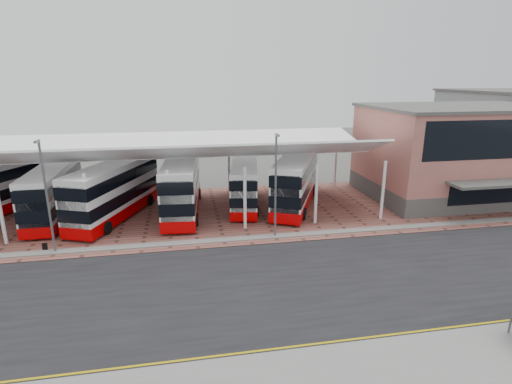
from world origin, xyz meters
TOP-DOWN VIEW (x-y plane):
  - ground at (0.00, 0.00)m, footprint 140.00×140.00m
  - road at (0.00, -1.00)m, footprint 120.00×14.00m
  - forecourt at (2.00, 13.00)m, footprint 72.00×16.00m
  - sidewalk at (0.00, -9.00)m, footprint 120.00×4.00m
  - north_kerb at (0.00, 6.20)m, footprint 120.00×0.80m
  - yellow_line_near at (0.00, -7.00)m, footprint 120.00×0.12m
  - yellow_line_far at (0.00, -6.70)m, footprint 120.00×0.12m
  - canopy at (-6.00, 13.94)m, footprint 37.00×11.63m
  - terminal at (23.00, 13.92)m, footprint 18.40×14.40m
  - lamp_west at (-14.00, 6.27)m, footprint 0.16×0.90m
  - lamp_east at (2.00, 6.27)m, footprint 0.16×0.90m
  - bus_1 at (-15.98, 13.96)m, footprint 2.87×10.98m
  - bus_2 at (-10.76, 13.06)m, footprint 6.81×11.82m
  - bus_3 at (-4.98, 13.55)m, footprint 3.66×12.08m
  - bus_4 at (0.88, 14.43)m, footprint 4.06×10.47m
  - bus_5 at (5.66, 13.40)m, footprint 7.37×11.77m
  - suitcase at (-14.79, 6.72)m, footprint 0.31×0.22m

SIDE VIEW (x-z plane):
  - ground at x=0.00m, z-range 0.00..0.00m
  - road at x=0.00m, z-range 0.00..0.02m
  - yellow_line_near at x=0.00m, z-range 0.02..0.03m
  - yellow_line_far at x=0.00m, z-range 0.02..0.03m
  - forecourt at x=2.00m, z-range 0.00..0.06m
  - sidewalk at x=0.00m, z-range 0.00..0.14m
  - north_kerb at x=0.00m, z-range 0.00..0.14m
  - suitcase at x=-14.79m, z-range 0.06..0.59m
  - bus_4 at x=0.88m, z-range 0.05..4.26m
  - bus_1 at x=-15.98m, z-range 0.05..4.55m
  - bus_2 at x=-10.76m, z-range 0.04..4.85m
  - bus_5 at x=5.66m, z-range 0.04..4.88m
  - bus_3 at x=-4.98m, z-range 0.04..4.95m
  - lamp_west at x=-14.00m, z-range 0.32..8.40m
  - lamp_east at x=2.00m, z-range 0.32..8.40m
  - terminal at x=23.00m, z-range 0.03..9.28m
  - canopy at x=-6.00m, z-range 2.26..9.33m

